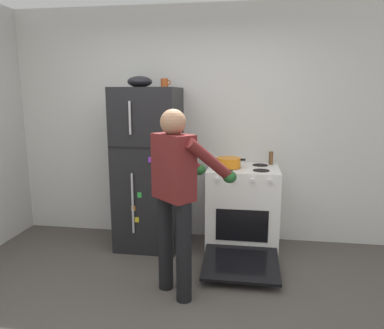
{
  "coord_description": "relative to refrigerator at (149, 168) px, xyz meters",
  "views": [
    {
      "loc": [
        0.61,
        -2.28,
        1.72
      ],
      "look_at": [
        0.07,
        1.32,
        1.0
      ],
      "focal_mm": 33.68,
      "sensor_mm": 36.0,
      "label": 1
    }
  ],
  "objects": [
    {
      "name": "person_cook",
      "position": [
        0.52,
        -1.0,
        0.07
      ],
      "size": [
        0.71,
        0.75,
        1.6
      ],
      "color": "black",
      "rests_on": "ground"
    },
    {
      "name": "stove_range",
      "position": [
        1.05,
        -0.02,
        -0.43
      ],
      "size": [
        0.76,
        1.23,
        0.94
      ],
      "color": "white",
      "rests_on": "ground"
    },
    {
      "name": "mixing_bowl",
      "position": [
        -0.08,
        0.0,
        0.95
      ],
      "size": [
        0.27,
        0.27,
        0.12
      ],
      "primitive_type": "ellipsoid",
      "color": "black",
      "rests_on": "refrigerator"
    },
    {
      "name": "coffee_mug",
      "position": [
        0.18,
        0.05,
        0.94
      ],
      "size": [
        0.11,
        0.08,
        0.1
      ],
      "color": "#B24C1E",
      "rests_on": "refrigerator"
    },
    {
      "name": "red_pot",
      "position": [
        0.89,
        -0.05,
        0.1
      ],
      "size": [
        0.36,
        0.26,
        0.1
      ],
      "color": "orange",
      "rests_on": "stove_range"
    },
    {
      "name": "kitchen_wall_back",
      "position": [
        0.45,
        0.38,
        0.46
      ],
      "size": [
        6.0,
        0.1,
        2.7
      ],
      "primitive_type": "cube",
      "color": "silver",
      "rests_on": "ground"
    },
    {
      "name": "refrigerator",
      "position": [
        0.0,
        0.0,
        0.0
      ],
      "size": [
        0.68,
        0.72,
        1.78
      ],
      "color": "black",
      "rests_on": "ground"
    },
    {
      "name": "pepper_mill",
      "position": [
        1.35,
        0.2,
        0.12
      ],
      "size": [
        0.05,
        0.05,
        0.14
      ],
      "primitive_type": "cylinder",
      "color": "brown",
      "rests_on": "stove_range"
    }
  ]
}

